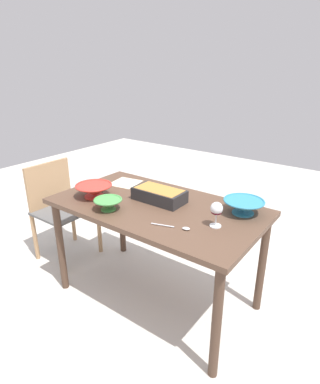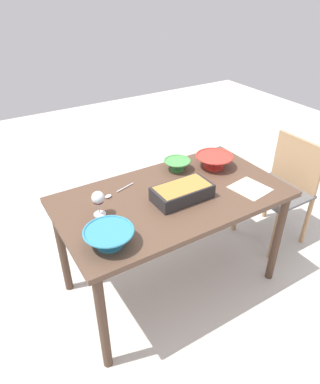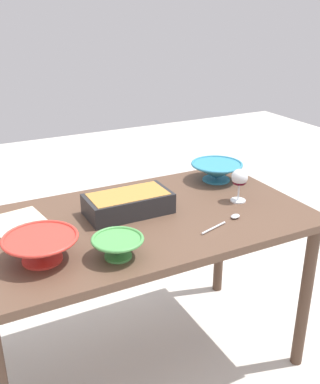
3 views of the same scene
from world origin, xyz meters
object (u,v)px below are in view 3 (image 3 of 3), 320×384
(mixing_bowl, at_px, (41,247))
(napkin, at_px, (18,221))
(serving_bowl, at_px, (118,246))
(dining_table, at_px, (140,236))
(casserole_dish, at_px, (128,202))
(wine_glass, at_px, (239,180))
(small_bowl, at_px, (217,171))
(serving_spoon, at_px, (229,220))

(mixing_bowl, distance_m, napkin, 0.34)
(serving_bowl, bearing_deg, dining_table, -128.53)
(casserole_dish, xyz_separation_m, napkin, (0.42, -0.13, -0.05))
(wine_glass, xyz_separation_m, casserole_dish, (0.48, -0.11, -0.05))
(casserole_dish, bearing_deg, mixing_bowl, 27.29)
(mixing_bowl, distance_m, serving_bowl, 0.25)
(serving_bowl, bearing_deg, napkin, -59.91)
(mixing_bowl, height_order, napkin, mixing_bowl)
(small_bowl, relative_size, serving_bowl, 1.39)
(serving_bowl, height_order, napkin, serving_bowl)
(casserole_dish, bearing_deg, serving_spoon, 141.79)
(wine_glass, xyz_separation_m, napkin, (0.90, -0.23, -0.10))
(wine_glass, distance_m, napkin, 0.94)
(casserole_dish, distance_m, napkin, 0.44)
(mixing_bowl, relative_size, serving_bowl, 1.41)
(wine_glass, distance_m, serving_bowl, 0.68)
(mixing_bowl, bearing_deg, small_bowl, -159.04)
(casserole_dish, bearing_deg, serving_bowl, 60.82)
(casserole_dish, relative_size, napkin, 1.65)
(dining_table, height_order, casserole_dish, casserole_dish)
(casserole_dish, relative_size, serving_spoon, 1.56)
(dining_table, relative_size, casserole_dish, 3.97)
(napkin, bearing_deg, wine_glass, 165.51)
(mixing_bowl, height_order, small_bowl, same)
(wine_glass, distance_m, casserole_dish, 0.49)
(serving_bowl, relative_size, serving_spoon, 0.80)
(small_bowl, xyz_separation_m, napkin, (0.96, 0.02, -0.05))
(napkin, bearing_deg, mixing_bowl, 92.87)
(wine_glass, distance_m, serving_spoon, 0.23)
(serving_bowl, bearing_deg, serving_spoon, -173.78)
(casserole_dish, bearing_deg, napkin, -16.66)
(small_bowl, distance_m, serving_bowl, 0.84)
(dining_table, distance_m, serving_spoon, 0.37)
(dining_table, distance_m, small_bowl, 0.57)
(wine_glass, bearing_deg, casserole_dish, -12.54)
(serving_spoon, height_order, napkin, serving_spoon)
(mixing_bowl, bearing_deg, casserole_dish, -152.71)
(wine_glass, distance_m, small_bowl, 0.27)
(napkin, bearing_deg, casserole_dish, 163.34)
(serving_spoon, bearing_deg, small_bowl, -117.54)
(casserole_dish, distance_m, mixing_bowl, 0.46)
(dining_table, height_order, napkin, napkin)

